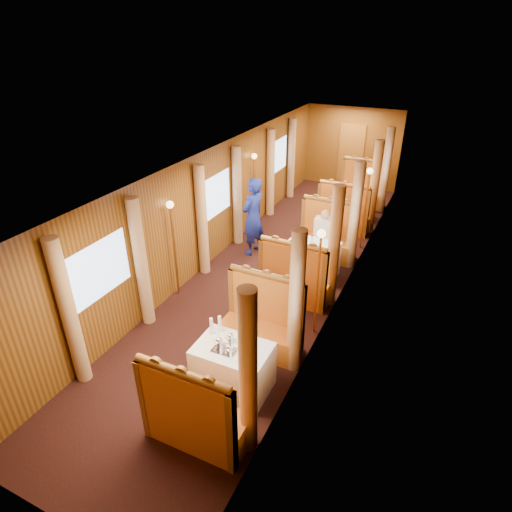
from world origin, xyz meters
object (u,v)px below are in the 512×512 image
Objects in this scene: banquette_mid_fwd at (295,282)px; passenger at (323,231)px; tea_tray at (225,349)px; table_far at (353,204)px; table_mid at (312,260)px; teapot_left at (219,344)px; steward at (253,217)px; banquette_far_fwd at (343,216)px; banquette_far_aft at (361,191)px; banquette_near_fwd at (195,417)px; teapot_right at (229,350)px; fruit_plate at (245,359)px; rose_vase_mid at (312,237)px; teapot_back at (230,339)px; banquette_mid_aft at (326,239)px; banquette_near_aft at (262,325)px; rose_vase_far at (355,185)px.

passenger is (-0.00, 1.74, 0.32)m from banquette_mid_fwd.
table_far is at bearing 89.42° from tea_tray.
teapot_left is (-0.17, -3.57, 0.44)m from table_mid.
steward is (-1.56, 1.46, 0.48)m from banquette_mid_fwd.
table_far is at bearing 90.00° from banquette_mid_fwd.
banquette_far_aft is at bearing 90.00° from banquette_far_fwd.
table_far is (0.00, 8.01, -0.05)m from banquette_near_fwd.
banquette_mid_fwd is at bearing 101.84° from teapot_right.
fruit_plate is (0.27, -8.16, 0.35)m from banquette_far_aft.
banquette_mid_fwd reaches higher than table_mid.
teapot_back is at bearing -91.08° from rose_vase_mid.
table_mid is 2.49m from banquette_far_fwd.
steward reaches higher than banquette_far_aft.
table_mid is at bearing -90.00° from banquette_mid_aft.
steward is (-1.56, -4.07, 0.48)m from banquette_far_aft.
fruit_plate is 4.38m from passenger.
rose_vase_mid is at bearing 101.93° from teapot_right.
banquette_mid_aft is at bearing 89.36° from rose_vase_mid.
steward is at bearing 107.51° from banquette_near_fwd.
tea_tray is (-0.07, -8.10, 0.33)m from banquette_far_aft.
banquette_near_aft reaches higher than table_far.
banquette_near_fwd is 3.50m from banquette_mid_fwd.
banquette_mid_fwd is 2.59m from tea_tray.
banquette_far_fwd is 5.91m from teapot_back.
teapot_right is (0.02, 0.89, 0.38)m from banquette_near_fwd.
teapot_back reaches higher than table_mid.
teapot_back is 0.41× the size of rose_vase_far.
banquette_far_aft is 8.17m from fruit_plate.
rose_vase_far is at bearing 90.11° from passenger.
fruit_plate is (0.27, 0.87, 0.35)m from banquette_near_fwd.
banquette_near_aft is at bearing -90.00° from banquette_far_aft.
passenger reaches higher than teapot_right.
banquette_near_fwd is 1.00× the size of banquette_mid_fwd.
rose_vase_far reaches higher than teapot_right.
table_far is 3.47m from steward.
fruit_plate is at bearing -85.49° from rose_vase_mid.
steward reaches higher than rose_vase_far.
fruit_plate is (0.27, -4.66, 0.35)m from banquette_mid_aft.
teapot_right is at bearing -72.45° from teapot_back.
teapot_right is 0.08× the size of steward.
banquette_near_aft is 1.47m from banquette_mid_fwd.
teapot_left is 4.25m from steward.
banquette_mid_aft reaches higher than fruit_plate.
table_far is 7.09m from teapot_left.
banquette_mid_fwd is 1.00× the size of banquette_far_aft.
teapot_left is 1.14× the size of teapot_right.
banquette_far_aft is at bearing 101.60° from teapot_right.
teapot_back is (-0.08, -7.93, 0.39)m from banquette_far_aft.
rose_vase_far is (-0.01, 3.49, 0.55)m from table_mid.
banquette_far_fwd is 0.74× the size of steward.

